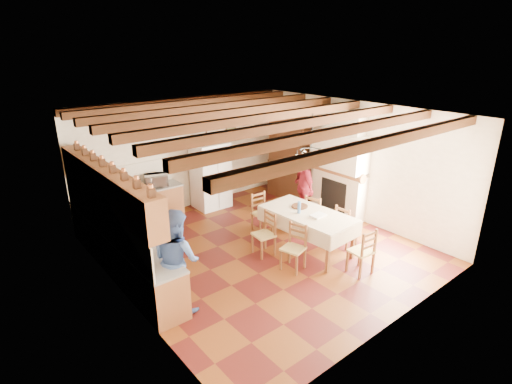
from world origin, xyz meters
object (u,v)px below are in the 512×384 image
chair_left_far (264,234)px  microwave (156,180)px  chair_left_near (293,248)px  chair_right_far (315,213)px  chair_end_far (262,213)px  person_man (163,237)px  refrigerator (211,175)px  person_woman_red (304,188)px  person_woman_blue (177,259)px  hutch (290,157)px  dining_table (308,216)px  chair_end_near (361,250)px  chair_right_near (346,225)px

chair_left_far → microwave: (-0.89, 3.13, 0.57)m
chair_left_near → chair_right_far: 1.84m
chair_end_far → person_man: (-2.69, -0.22, 0.31)m
person_man → refrigerator: bearing=-71.5°
chair_right_far → microwave: size_ratio=1.73×
chair_end_far → person_woman_red: bearing=3.5°
chair_right_far → person_woman_blue: 4.00m
hutch → dining_table: size_ratio=1.15×
chair_left_near → chair_right_far: bearing=103.4°
person_man → chair_left_near: bearing=-149.6°
person_man → person_woman_blue: (-0.30, -1.11, 0.11)m
chair_end_near → person_woman_red: (1.06, 2.63, 0.33)m
chair_right_near → person_woman_red: (0.37, 1.71, 0.33)m
chair_left_near → chair_right_near: size_ratio=1.00×
dining_table → chair_end_near: bearing=-83.4°
chair_right_near → chair_end_far: same height
dining_table → chair_left_near: size_ratio=2.17×
refrigerator → microwave: size_ratio=3.27×
microwave → refrigerator: bearing=13.7°
refrigerator → microwave: (-1.53, 0.14, 0.15)m
chair_left_near → person_woman_red: person_woman_red is taller
refrigerator → dining_table: 3.45m
refrigerator → person_man: size_ratio=1.16×
chair_right_near → chair_end_near: bearing=142.5°
dining_table → person_man: (-2.85, 1.11, -0.02)m
dining_table → microwave: size_ratio=3.75×
refrigerator → chair_left_far: refrigerator is taller
chair_end_far → chair_right_near: bearing=-55.7°
hutch → chair_right_near: size_ratio=2.50×
refrigerator → chair_left_far: bearing=-101.0°
chair_right_near → person_woman_red: person_woman_red is taller
dining_table → chair_left_far: bearing=153.1°
refrigerator → hutch: bearing=-19.4°
person_woman_red → chair_end_far: bearing=-69.5°
chair_left_near → chair_end_far: bearing=143.6°
chair_right_far → person_man: person_man is taller
dining_table → refrigerator: bearing=93.8°
chair_left_far → person_woman_blue: size_ratio=0.54×
chair_right_far → person_woman_blue: bearing=80.0°
chair_right_near → microwave: (-2.60, 3.97, 0.57)m
chair_end_near → person_woman_blue: (-3.30, 1.32, 0.42)m
refrigerator → person_woman_red: (1.44, -2.13, -0.10)m
chair_end_near → person_woman_red: bearing=-107.4°
person_man → person_woman_red: person_woman_red is taller
chair_end_far → person_woman_blue: bearing=-152.1°
chair_right_far → microwave: (-2.56, 3.07, 0.57)m
chair_end_near → hutch: bearing=-110.2°
dining_table → chair_right_far: (0.80, 0.50, -0.32)m
chair_left_near → microwave: (-0.95, 3.97, 0.57)m
hutch → chair_right_near: 3.30m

